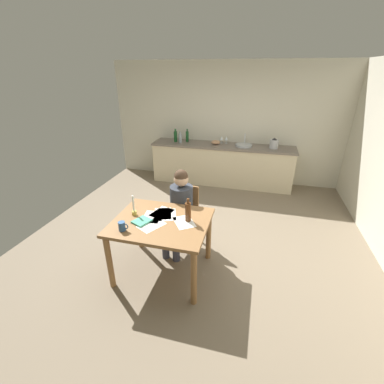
{
  "coord_description": "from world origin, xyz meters",
  "views": [
    {
      "loc": [
        0.78,
        -3.38,
        2.4
      ],
      "look_at": [
        -0.06,
        -0.19,
        0.85
      ],
      "focal_mm": 24.36,
      "sensor_mm": 36.0,
      "label": 1
    }
  ],
  "objects_px": {
    "chair_at_table": "(184,212)",
    "bottle_wine_red": "(187,136)",
    "bottle_oil": "(176,136)",
    "wine_glass_near_sink": "(226,139)",
    "book_magazine": "(142,221)",
    "wine_glass_by_kettle": "(222,138)",
    "mixing_bowl": "(216,142)",
    "sink_unit": "(244,145)",
    "coffee_mug": "(122,226)",
    "person_seated": "(180,206)",
    "dining_table": "(162,229)",
    "candlestick": "(134,210)",
    "stovetop_kettle": "(274,144)",
    "wine_bottle_on_table": "(188,212)",
    "bottle_vinegar": "(180,138)"
  },
  "relations": [
    {
      "from": "chair_at_table",
      "to": "bottle_wine_red",
      "type": "relative_size",
      "value": 3.1
    },
    {
      "from": "bottle_oil",
      "to": "wine_glass_near_sink",
      "type": "distance_m",
      "value": 1.15
    },
    {
      "from": "book_magazine",
      "to": "wine_glass_by_kettle",
      "type": "bearing_deg",
      "value": 107.66
    },
    {
      "from": "mixing_bowl",
      "to": "chair_at_table",
      "type": "bearing_deg",
      "value": -90.68
    },
    {
      "from": "sink_unit",
      "to": "wine_glass_by_kettle",
      "type": "height_order",
      "value": "sink_unit"
    },
    {
      "from": "coffee_mug",
      "to": "person_seated",
      "type": "bearing_deg",
      "value": 65.12
    },
    {
      "from": "dining_table",
      "to": "candlestick",
      "type": "height_order",
      "value": "candlestick"
    },
    {
      "from": "person_seated",
      "to": "stovetop_kettle",
      "type": "height_order",
      "value": "person_seated"
    },
    {
      "from": "wine_glass_by_kettle",
      "to": "dining_table",
      "type": "bearing_deg",
      "value": -93.68
    },
    {
      "from": "bottle_oil",
      "to": "wine_glass_near_sink",
      "type": "bearing_deg",
      "value": 7.61
    },
    {
      "from": "sink_unit",
      "to": "bottle_wine_red",
      "type": "xyz_separation_m",
      "value": [
        -1.29,
        0.07,
        0.1
      ]
    },
    {
      "from": "dining_table",
      "to": "bottle_oil",
      "type": "bearing_deg",
      "value": 104.74
    },
    {
      "from": "person_seated",
      "to": "wine_bottle_on_table",
      "type": "xyz_separation_m",
      "value": [
        0.26,
        -0.48,
        0.21
      ]
    },
    {
      "from": "chair_at_table",
      "to": "bottle_vinegar",
      "type": "distance_m",
      "value": 2.54
    },
    {
      "from": "dining_table",
      "to": "chair_at_table",
      "type": "relative_size",
      "value": 1.28
    },
    {
      "from": "dining_table",
      "to": "candlestick",
      "type": "distance_m",
      "value": 0.42
    },
    {
      "from": "coffee_mug",
      "to": "wine_bottle_on_table",
      "type": "distance_m",
      "value": 0.77
    },
    {
      "from": "book_magazine",
      "to": "stovetop_kettle",
      "type": "relative_size",
      "value": 0.9
    },
    {
      "from": "dining_table",
      "to": "bottle_vinegar",
      "type": "distance_m",
      "value": 3.17
    },
    {
      "from": "bottle_vinegar",
      "to": "bottle_wine_red",
      "type": "xyz_separation_m",
      "value": [
        0.13,
        0.13,
        0.02
      ]
    },
    {
      "from": "mixing_bowl",
      "to": "candlestick",
      "type": "bearing_deg",
      "value": -98.69
    },
    {
      "from": "candlestick",
      "to": "wine_glass_by_kettle",
      "type": "bearing_deg",
      "value": 79.81
    },
    {
      "from": "wine_bottle_on_table",
      "to": "bottle_oil",
      "type": "height_order",
      "value": "bottle_oil"
    },
    {
      "from": "chair_at_table",
      "to": "coffee_mug",
      "type": "distance_m",
      "value": 1.14
    },
    {
      "from": "chair_at_table",
      "to": "wine_glass_by_kettle",
      "type": "height_order",
      "value": "wine_glass_by_kettle"
    },
    {
      "from": "dining_table",
      "to": "bottle_wine_red",
      "type": "bearing_deg",
      "value": 100.07
    },
    {
      "from": "wine_bottle_on_table",
      "to": "bottle_wine_red",
      "type": "xyz_separation_m",
      "value": [
        -0.88,
        3.13,
        0.13
      ]
    },
    {
      "from": "mixing_bowl",
      "to": "bottle_vinegar",
      "type": "bearing_deg",
      "value": -175.03
    },
    {
      "from": "candlestick",
      "to": "sink_unit",
      "type": "xyz_separation_m",
      "value": [
        1.09,
        3.09,
        0.08
      ]
    },
    {
      "from": "stovetop_kettle",
      "to": "wine_glass_near_sink",
      "type": "distance_m",
      "value": 1.03
    },
    {
      "from": "bottle_vinegar",
      "to": "wine_glass_near_sink",
      "type": "bearing_deg",
      "value": 11.4
    },
    {
      "from": "wine_bottle_on_table",
      "to": "bottle_wine_red",
      "type": "bearing_deg",
      "value": 105.78
    },
    {
      "from": "chair_at_table",
      "to": "book_magazine",
      "type": "relative_size",
      "value": 4.51
    },
    {
      "from": "stovetop_kettle",
      "to": "bottle_oil",
      "type": "bearing_deg",
      "value": -179.93
    },
    {
      "from": "candlestick",
      "to": "wine_bottle_on_table",
      "type": "xyz_separation_m",
      "value": [
        0.68,
        0.04,
        0.05
      ]
    },
    {
      "from": "wine_bottle_on_table",
      "to": "bottle_oil",
      "type": "xyz_separation_m",
      "value": [
        -1.14,
        3.04,
        0.13
      ]
    },
    {
      "from": "sink_unit",
      "to": "candlestick",
      "type": "bearing_deg",
      "value": -109.47
    },
    {
      "from": "coffee_mug",
      "to": "bottle_wine_red",
      "type": "height_order",
      "value": "bottle_wine_red"
    },
    {
      "from": "bottle_vinegar",
      "to": "wine_glass_by_kettle",
      "type": "height_order",
      "value": "bottle_vinegar"
    },
    {
      "from": "person_seated",
      "to": "wine_bottle_on_table",
      "type": "bearing_deg",
      "value": -61.77
    },
    {
      "from": "coffee_mug",
      "to": "wine_glass_by_kettle",
      "type": "xyz_separation_m",
      "value": [
        0.55,
        3.58,
        0.19
      ]
    },
    {
      "from": "coffee_mug",
      "to": "sink_unit",
      "type": "distance_m",
      "value": 3.6
    },
    {
      "from": "person_seated",
      "to": "sink_unit",
      "type": "distance_m",
      "value": 2.67
    },
    {
      "from": "stovetop_kettle",
      "to": "sink_unit",
      "type": "bearing_deg",
      "value": 179.61
    },
    {
      "from": "bottle_oil",
      "to": "wine_glass_by_kettle",
      "type": "bearing_deg",
      "value": 8.39
    },
    {
      "from": "sink_unit",
      "to": "mixing_bowl",
      "type": "relative_size",
      "value": 1.86
    },
    {
      "from": "chair_at_table",
      "to": "bottle_oil",
      "type": "height_order",
      "value": "bottle_oil"
    },
    {
      "from": "coffee_mug",
      "to": "sink_unit",
      "type": "height_order",
      "value": "sink_unit"
    },
    {
      "from": "bottle_oil",
      "to": "bottle_wine_red",
      "type": "bearing_deg",
      "value": 17.86
    },
    {
      "from": "book_magazine",
      "to": "stovetop_kettle",
      "type": "height_order",
      "value": "stovetop_kettle"
    }
  ]
}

